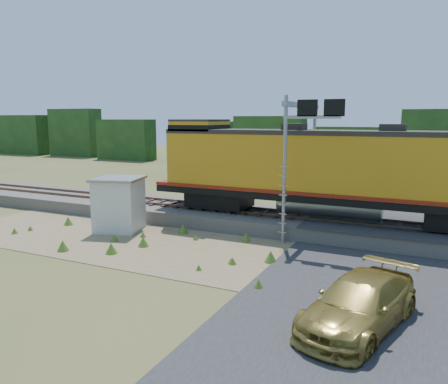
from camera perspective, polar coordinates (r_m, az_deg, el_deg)
The scene contains 11 objects.
ground at distance 20.41m, azimuth -2.97°, elevation -7.98°, with size 140.00×140.00×0.00m, color #475123.
ballast at distance 25.55m, azimuth 3.48°, elevation -3.47°, with size 70.00×5.00×0.80m, color slate.
rails at distance 25.45m, azimuth 3.49°, elevation -2.42°, with size 70.00×1.54×0.16m.
dirt_shoulder at distance 21.80m, azimuth -6.99°, elevation -6.85°, with size 26.00×8.00×0.03m, color #8C7754.
road at distance 18.96m, azimuth 17.37°, elevation -9.52°, with size 7.00×66.00×0.86m.
tree_line_north at distance 55.95m, azimuth 16.05°, elevation 6.00°, with size 130.00×3.00×6.50m.
weed_clumps at distance 22.31m, azimuth -10.82°, elevation -6.61°, with size 15.00×6.20×0.56m, color #456B1E, non-canonical shape.
locomotive at distance 23.79m, azimuth 12.96°, elevation 2.93°, with size 19.98×3.05×5.16m.
shed at distance 24.81m, azimuth -13.54°, elevation -1.51°, with size 3.10×3.10×2.97m.
signal_gantry at distance 23.23m, azimuth 10.52°, elevation 7.63°, with size 2.88×6.20×7.26m.
car at distance 13.87m, azimuth 17.27°, elevation -13.73°, with size 2.12×5.22×1.51m, color olive.
Camera 1 is at (9.35, -17.08, 6.13)m, focal length 35.00 mm.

